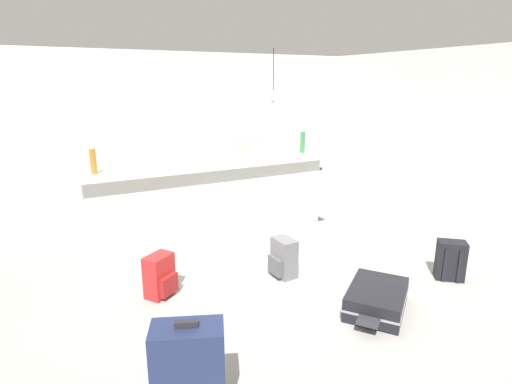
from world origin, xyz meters
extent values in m
cube|color=gray|center=(0.00, 0.00, -0.03)|extent=(13.00, 13.00, 0.05)
cube|color=silver|center=(0.00, 3.05, 1.25)|extent=(6.60, 0.10, 2.50)
cube|color=silver|center=(3.05, 0.30, 1.25)|extent=(0.10, 6.00, 2.50)
cube|color=silver|center=(-0.61, 0.55, 0.55)|extent=(2.80, 0.20, 1.09)
cube|color=white|center=(-0.61, 0.55, 1.12)|extent=(2.96, 0.40, 0.05)
cylinder|color=#9E661E|center=(-1.88, 0.55, 1.27)|extent=(0.06, 0.06, 0.25)
cylinder|color=silver|center=(-0.58, 0.61, 1.25)|extent=(0.06, 0.06, 0.22)
cylinder|color=#2D6B38|center=(0.64, 0.63, 1.28)|extent=(0.06, 0.06, 0.27)
cube|color=beige|center=(-0.15, 0.56, 1.25)|extent=(0.26, 0.18, 0.22)
cube|color=#332319|center=(0.94, 1.72, 0.72)|extent=(1.10, 0.80, 0.04)
cylinder|color=#332319|center=(0.45, 1.38, 0.35)|extent=(0.06, 0.06, 0.70)
cylinder|color=#332319|center=(1.43, 1.38, 0.35)|extent=(0.06, 0.06, 0.70)
cylinder|color=#332319|center=(0.45, 2.06, 0.35)|extent=(0.06, 0.06, 0.70)
cylinder|color=#332319|center=(1.43, 2.06, 0.35)|extent=(0.06, 0.06, 0.70)
cube|color=#4C331E|center=(0.92, 1.14, 0.43)|extent=(0.41, 0.41, 0.04)
cube|color=#4C331E|center=(0.92, 1.32, 0.69)|extent=(0.40, 0.04, 0.48)
cylinder|color=#4C331E|center=(0.76, 0.97, 0.21)|extent=(0.04, 0.04, 0.41)
cylinder|color=#4C331E|center=(1.08, 0.98, 0.21)|extent=(0.04, 0.04, 0.41)
cylinder|color=#4C331E|center=(0.76, 1.29, 0.21)|extent=(0.04, 0.04, 0.41)
cylinder|color=#4C331E|center=(1.08, 1.30, 0.21)|extent=(0.04, 0.04, 0.41)
cylinder|color=black|center=(0.85, 1.76, 2.19)|extent=(0.01, 0.01, 0.62)
cone|color=white|center=(0.85, 1.76, 1.83)|extent=(0.34, 0.34, 0.14)
sphere|color=white|center=(0.85, 1.76, 1.75)|extent=(0.07, 0.07, 0.07)
cube|color=black|center=(0.24, -1.24, 0.11)|extent=(0.83, 0.79, 0.22)
cube|color=gray|center=(0.24, -1.24, 0.11)|extent=(0.85, 0.81, 0.02)
cube|color=#2D2D33|center=(-0.09, -1.49, 0.11)|extent=(0.22, 0.23, 0.02)
cube|color=red|center=(-1.45, -0.06, 0.21)|extent=(0.33, 0.31, 0.42)
cube|color=maroon|center=(-1.39, -0.15, 0.14)|extent=(0.21, 0.17, 0.19)
cube|color=black|center=(-1.57, -0.02, 0.19)|extent=(0.04, 0.04, 0.36)
cube|color=black|center=(-1.45, 0.06, 0.19)|extent=(0.04, 0.04, 0.36)
cube|color=#1E284C|center=(-1.67, -1.63, 0.33)|extent=(0.50, 0.39, 0.60)
cube|color=#232328|center=(-1.67, -1.63, 0.65)|extent=(0.14, 0.09, 0.04)
cube|color=black|center=(1.36, -1.13, 0.21)|extent=(0.33, 0.32, 0.42)
cube|color=black|center=(1.44, -1.05, 0.14)|extent=(0.21, 0.19, 0.19)
cube|color=black|center=(1.35, -1.26, 0.19)|extent=(0.04, 0.04, 0.36)
cube|color=black|center=(1.25, -1.16, 0.19)|extent=(0.04, 0.04, 0.36)
cube|color=slate|center=(-0.16, -0.26, 0.21)|extent=(0.19, 0.29, 0.42)
cube|color=#515155|center=(-0.27, -0.27, 0.14)|extent=(0.07, 0.22, 0.19)
cube|color=black|center=(-0.06, -0.19, 0.19)|extent=(0.03, 0.04, 0.36)
cube|color=black|center=(-0.05, -0.33, 0.19)|extent=(0.03, 0.04, 0.36)
camera|label=1|loc=(-2.29, -3.71, 2.03)|focal=28.70mm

